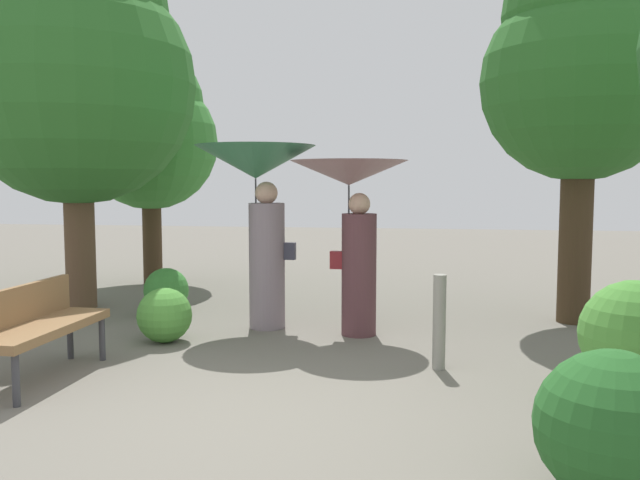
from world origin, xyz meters
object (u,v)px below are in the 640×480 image
Objects in this scene: person_left at (259,189)px; tree_near_right at (582,62)px; path_marker_post at (439,322)px; tree_near_left at (74,65)px; tree_mid_left at (150,131)px; park_bench at (36,322)px; person_right at (352,205)px.

person_left is 0.46× the size of tree_near_right.
tree_near_left is at bearing 155.14° from path_marker_post.
path_marker_post is (4.74, -4.40, -2.16)m from tree_mid_left.
tree_mid_left is 4.45× the size of path_marker_post.
path_marker_post is (4.84, -2.24, -2.87)m from tree_near_left.
park_bench is at bearing -76.92° from tree_mid_left.
person_right is (1.13, -0.19, -0.17)m from person_left.
person_right is at bearing -157.57° from tree_near_right.
path_marker_post is at bearing -75.23° from park_bench.
path_marker_post is at bearing -128.41° from person_left.
tree_mid_left is (-6.43, 2.06, -0.58)m from tree_near_right.
tree_near_right is 6.78m from tree_mid_left.
tree_near_left is 1.10× the size of tree_near_right.
tree_near_right is 3.98m from path_marker_post.
person_right reaches higher than park_bench.
tree_mid_left is at bearing 46.31° from person_right.
path_marker_post is (-1.70, -2.34, -2.74)m from tree_near_right.
person_left is at bearing -48.23° from tree_mid_left.
person_left is at bearing -16.26° from tree_near_left.
path_marker_post is (0.96, -1.25, -1.04)m from person_right.
tree_near_left is at bearing -179.15° from tree_near_right.
person_right is 1.32× the size of park_bench.
person_right is 3.47m from park_bench.
park_bench is at bearing -148.17° from tree_near_right.
person_left is 1.16m from person_right.
person_left is 1.10× the size of person_right.
person_left is 1.44× the size of park_bench.
tree_near_right is (2.65, 1.09, 1.69)m from person_right.
tree_near_left is at bearing 69.93° from person_left.
path_marker_post is at bearing -24.86° from tree_near_left.
path_marker_post reaches higher than park_bench.
tree_near_right is at bearing -80.44° from person_left.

